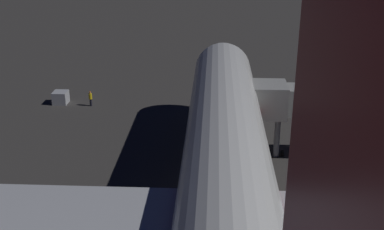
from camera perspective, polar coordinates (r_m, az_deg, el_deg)
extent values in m
plane|color=#383533|center=(38.52, 3.78, -10.73)|extent=(320.00, 320.00, 0.00)
cylinder|color=silver|center=(29.72, 4.23, -8.46)|extent=(6.02, 50.37, 6.02)
sphere|color=silver|center=(53.01, 3.68, 5.42)|extent=(5.90, 5.90, 5.90)
cube|color=maroon|center=(29.95, 4.20, -9.21)|extent=(6.08, 48.36, 0.50)
cube|color=black|center=(50.98, 3.73, 5.98)|extent=(3.31, 1.40, 0.90)
cube|color=#B7BABF|center=(27.84, 4.29, -13.37)|extent=(54.79, 7.43, 0.70)
cylinder|color=black|center=(33.49, 19.63, -12.05)|extent=(2.46, 0.15, 2.46)
cylinder|color=black|center=(33.00, -11.76, -11.67)|extent=(2.46, 0.15, 2.46)
cylinder|color=#B7BABF|center=(50.82, 3.63, 0.54)|extent=(0.28, 0.28, 2.13)
cylinder|color=black|center=(51.45, 3.58, -1.19)|extent=(0.45, 1.20, 1.20)
cube|color=#9E9E99|center=(44.34, 9.12, 1.84)|extent=(3.20, 3.40, 3.00)
cube|color=black|center=(44.20, 7.32, 1.88)|extent=(0.70, 3.20, 2.70)
cylinder|color=#B7BABF|center=(45.76, 10.10, -2.30)|extent=(0.56, 0.56, 4.49)
cylinder|color=black|center=(46.66, 10.68, -4.49)|extent=(0.25, 0.60, 0.60)
cylinder|color=black|center=(46.51, 9.21, -4.48)|extent=(0.25, 0.60, 0.60)
cube|color=#B7BABF|center=(61.19, -15.38, 2.03)|extent=(1.71, 1.79, 1.52)
cylinder|color=black|center=(59.54, -11.96, 1.48)|extent=(0.28, 0.28, 0.89)
cylinder|color=yellow|center=(59.28, -12.02, 2.20)|extent=(0.40, 0.40, 0.69)
sphere|color=tan|center=(59.13, -12.05, 2.62)|extent=(0.24, 0.24, 0.24)
sphere|color=orange|center=(59.11, -12.06, 2.67)|extent=(0.23, 0.23, 0.23)
cone|color=orange|center=(56.75, 5.74, 0.64)|extent=(0.36, 0.36, 0.55)
cone|color=orange|center=(56.67, 1.30, 0.72)|extent=(0.36, 0.36, 0.55)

